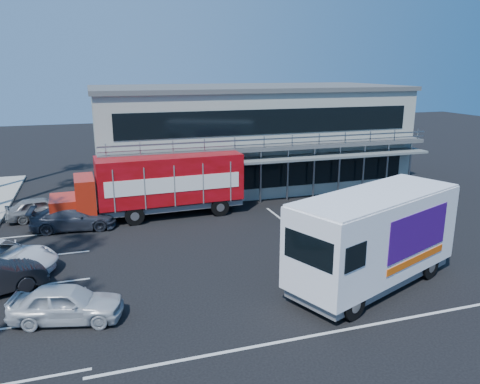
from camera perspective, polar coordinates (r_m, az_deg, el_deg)
name	(u,v)px	position (r m, az deg, el deg)	size (l,w,h in m)	color
ground	(289,260)	(21.84, 5.99, -8.30)	(120.00, 120.00, 0.00)	black
building	(247,135)	(35.44, 0.90, 6.94)	(22.40, 12.00, 7.30)	#9FA396
red_truck	(157,184)	(27.80, -10.05, 1.02)	(10.96, 2.99, 3.66)	#B31F0E
white_van	(374,237)	(19.43, 16.04, -5.34)	(8.32, 5.49, 3.85)	white
parked_car_a	(67,303)	(17.76, -20.38, -12.59)	(1.55, 3.86, 1.31)	silver
parked_car_d	(73,218)	(27.13, -19.65, -2.96)	(1.83, 4.51, 1.31)	#333844
parked_car_e	(41,208)	(29.61, -23.08, -1.82)	(1.55, 3.86, 1.31)	gray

